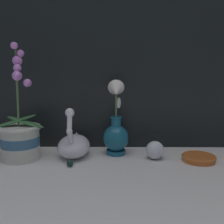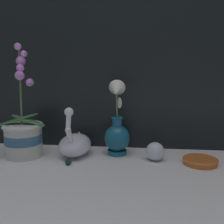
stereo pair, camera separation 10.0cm
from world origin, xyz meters
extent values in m
plane|color=silver|center=(0.00, 0.00, 0.00)|extent=(2.80, 2.80, 0.00)
cube|color=black|center=(0.00, 0.30, 0.60)|extent=(2.80, 0.03, 1.20)
cylinder|color=beige|center=(-0.34, 0.12, 0.07)|extent=(0.14, 0.14, 0.13)
cylinder|color=#386689|center=(-0.34, 0.12, 0.07)|extent=(0.15, 0.15, 0.04)
torus|color=beige|center=(-0.34, 0.12, 0.12)|extent=(0.16, 0.16, 0.02)
cylinder|color=#4C6B3D|center=(-0.34, 0.12, 0.28)|extent=(0.01, 0.02, 0.30)
ellipsoid|color=#38703D|center=(-0.32, 0.12, 0.15)|extent=(0.15, 0.06, 0.05)
ellipsoid|color=#38703D|center=(-0.37, 0.12, 0.15)|extent=(0.18, 0.08, 0.06)
sphere|color=#C67AD1|center=(-0.34, 0.12, 0.43)|extent=(0.03, 0.03, 0.03)
sphere|color=#C67AD1|center=(-0.32, 0.13, 0.40)|extent=(0.03, 0.03, 0.03)
sphere|color=#C67AD1|center=(-0.34, 0.13, 0.37)|extent=(0.04, 0.04, 0.04)
sphere|color=#C67AD1|center=(-0.33, 0.10, 0.35)|extent=(0.03, 0.03, 0.03)
sphere|color=#C67AD1|center=(-0.33, 0.09, 0.32)|extent=(0.04, 0.04, 0.04)
sphere|color=#C67AD1|center=(-0.30, 0.11, 0.29)|extent=(0.03, 0.03, 0.03)
ellipsoid|color=white|center=(-0.14, 0.15, 0.04)|extent=(0.13, 0.19, 0.09)
cone|color=white|center=(-0.14, 0.22, 0.06)|extent=(0.06, 0.07, 0.07)
cylinder|color=white|center=(-0.14, 0.08, 0.10)|extent=(0.02, 0.06, 0.07)
sphere|color=white|center=(-0.14, 0.06, 0.13)|extent=(0.02, 0.02, 0.02)
cylinder|color=white|center=(-0.14, 0.07, 0.16)|extent=(0.02, 0.04, 0.07)
sphere|color=white|center=(-0.14, 0.08, 0.19)|extent=(0.03, 0.03, 0.03)
cylinder|color=#195B75|center=(0.03, 0.19, 0.01)|extent=(0.08, 0.08, 0.02)
ellipsoid|color=#195B75|center=(0.03, 0.19, 0.07)|extent=(0.10, 0.10, 0.11)
cylinder|color=#195B75|center=(0.03, 0.19, 0.13)|extent=(0.04, 0.04, 0.04)
torus|color=#195B75|center=(0.03, 0.19, 0.15)|extent=(0.05, 0.05, 0.01)
cylinder|color=#567A47|center=(0.03, 0.17, 0.20)|extent=(0.01, 0.03, 0.09)
cone|color=white|center=(0.03, 0.15, 0.26)|extent=(0.07, 0.08, 0.08)
ellipsoid|color=white|center=(0.04, 0.18, 0.21)|extent=(0.02, 0.02, 0.04)
sphere|color=silver|center=(0.18, 0.13, 0.04)|extent=(0.07, 0.07, 0.07)
cylinder|color=#C66628|center=(0.34, 0.10, 0.01)|extent=(0.12, 0.12, 0.02)
torus|color=#C66628|center=(0.34, 0.10, 0.02)|extent=(0.13, 0.13, 0.01)
sphere|color=#142D23|center=(-0.14, 0.04, 0.01)|extent=(0.02, 0.02, 0.02)
camera|label=1|loc=(0.02, -0.85, 0.35)|focal=42.00mm
camera|label=2|loc=(0.12, -0.84, 0.35)|focal=42.00mm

